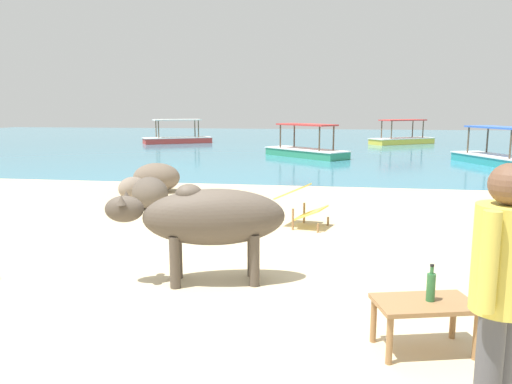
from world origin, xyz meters
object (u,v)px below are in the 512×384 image
object	(u,v)px
low_bench_table	(424,309)
person_standing	(501,288)
boat_teal	(497,157)
boat_green	(306,150)
cow	(209,218)
boat_yellow	(402,139)
bottle	(431,286)
deck_chair_far	(302,203)
boat_red	(177,138)

from	to	relation	value
low_bench_table	person_standing	bearing A→B (deg)	-95.83
boat_teal	boat_green	world-z (taller)	same
low_bench_table	person_standing	size ratio (longest dim) A/B	0.52
cow	boat_green	size ratio (longest dim) A/B	0.56
low_bench_table	boat_teal	bearing A→B (deg)	56.74
boat_yellow	boat_green	world-z (taller)	same
bottle	deck_chair_far	world-z (taller)	bottle
deck_chair_far	boat_green	xyz separation A→B (m)	(-0.63, 11.73, -0.13)
bottle	boat_teal	bearing A→B (deg)	71.62
person_standing	boat_teal	distance (m)	15.82
boat_green	cow	bearing A→B (deg)	131.08
person_standing	boat_green	bearing A→B (deg)	-46.67
low_bench_table	boat_green	bearing A→B (deg)	81.99
low_bench_table	person_standing	distance (m)	1.29
boat_green	boat_red	world-z (taller)	same
cow	bottle	bearing A→B (deg)	135.72
person_standing	boat_green	size ratio (longest dim) A/B	0.46
cow	boat_yellow	distance (m)	22.86
boat_green	bottle	bearing A→B (deg)	138.72
boat_teal	cow	bearing A→B (deg)	131.30
low_bench_table	boat_green	xyz separation A→B (m)	(-1.86, 15.73, -0.09)
bottle	boat_teal	xyz separation A→B (m)	(4.65, 14.00, -0.28)
cow	boat_yellow	size ratio (longest dim) A/B	0.54
cow	boat_red	size ratio (longest dim) A/B	0.52
cow	low_bench_table	xyz separation A→B (m)	(2.04, -1.26, -0.38)
bottle	boat_green	world-z (taller)	boat_green
boat_red	bottle	bearing A→B (deg)	82.24
person_standing	cow	bearing A→B (deg)	-10.66
low_bench_table	boat_yellow	bearing A→B (deg)	68.56
boat_yellow	cow	bearing A→B (deg)	42.52
deck_chair_far	boat_red	distance (m)	19.94
cow	boat_green	distance (m)	14.48
person_standing	deck_chair_far	bearing A→B (deg)	-38.26
boat_yellow	boat_red	bearing A→B (deg)	-28.97
bottle	person_standing	size ratio (longest dim) A/B	0.18
deck_chair_far	low_bench_table	bearing A→B (deg)	-56.72
boat_green	boat_teal	bearing A→B (deg)	-152.89
low_bench_table	boat_teal	xyz separation A→B (m)	(4.69, 14.01, -0.09)
deck_chair_far	boat_teal	bearing A→B (deg)	75.65
bottle	boat_red	distance (m)	24.11
boat_yellow	boat_green	xyz separation A→B (m)	(-4.63, -7.87, 0.00)
low_bench_table	deck_chair_far	distance (m)	4.19
boat_green	boat_red	xyz separation A→B (m)	(-7.35, 6.54, 0.00)
person_standing	boat_red	size ratio (longest dim) A/B	0.43
bottle	person_standing	bearing A→B (deg)	-83.32
boat_yellow	boat_red	xyz separation A→B (m)	(-11.98, -1.33, 0.00)
bottle	deck_chair_far	distance (m)	4.19
bottle	boat_teal	world-z (taller)	boat_teal
cow	deck_chair_far	world-z (taller)	cow
boat_green	boat_red	size ratio (longest dim) A/B	0.93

